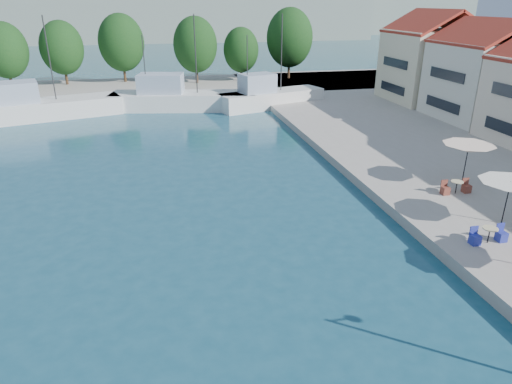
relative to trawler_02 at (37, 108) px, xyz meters
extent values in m
cube|color=#9D978E|center=(9.81, 13.47, -0.77)|extent=(90.00, 16.00, 0.60)
cube|color=gray|center=(-12.19, 106.47, 6.93)|extent=(180.00, 40.00, 16.00)
cube|color=gray|center=(57.81, 126.47, 4.93)|extent=(140.00, 40.00, 12.00)
cube|color=silver|center=(41.81, -11.53, 3.03)|extent=(8.00, 8.50, 7.00)
pyramid|color=#B23927|center=(41.81, -11.53, 8.33)|extent=(8.40, 8.80, 1.80)
cube|color=beige|center=(41.81, -2.53, 3.28)|extent=(8.60, 8.50, 7.50)
pyramid|color=#B23927|center=(41.81, -2.53, 8.83)|extent=(9.00, 8.80, 1.80)
cube|color=silver|center=(0.38, 0.11, -0.37)|extent=(15.87, 8.08, 2.20)
cube|color=#96A5B9|center=(-1.83, -0.53, 1.73)|extent=(5.28, 4.23, 2.00)
cylinder|color=#2D2D2D|center=(1.86, 0.53, 4.73)|extent=(0.12, 0.12, 8.00)
cube|color=silver|center=(14.70, 1.40, -0.37)|extent=(16.10, 7.01, 2.20)
cube|color=#96A5B9|center=(12.41, 1.85, 1.73)|extent=(5.20, 3.97, 2.00)
cylinder|color=#2D2D2D|center=(16.23, 1.09, 4.73)|extent=(0.12, 0.12, 8.00)
cylinder|color=#2D2D2D|center=(10.87, 2.16, 3.73)|extent=(0.10, 0.10, 6.00)
cube|color=silver|center=(24.35, 0.22, -0.37)|extent=(12.50, 6.52, 2.20)
cube|color=#96A5B9|center=(22.61, -0.30, 1.73)|extent=(4.18, 3.37, 2.00)
cylinder|color=#2D2D2D|center=(25.50, 0.57, 4.73)|extent=(0.12, 0.12, 8.00)
cylinder|color=#2D2D2D|center=(21.45, -0.65, 3.73)|extent=(0.10, 0.10, 6.00)
cylinder|color=#3F2B19|center=(-6.13, 15.57, 1.35)|extent=(0.36, 0.36, 3.64)
ellipsoid|color=#123915|center=(-6.13, 15.57, 4.27)|extent=(5.53, 5.53, 6.92)
cylinder|color=#3F2B19|center=(0.28, 17.46, 1.36)|extent=(0.36, 0.36, 3.65)
ellipsoid|color=#123915|center=(0.28, 17.46, 4.27)|extent=(5.55, 5.55, 6.93)
cylinder|color=#3F2B19|center=(7.86, 18.01, 1.53)|extent=(0.36, 0.36, 4.00)
ellipsoid|color=#123915|center=(7.86, 18.01, 4.74)|extent=(6.08, 6.08, 7.61)
cylinder|color=#3F2B19|center=(17.55, 14.99, 1.46)|extent=(0.36, 0.36, 3.86)
ellipsoid|color=#123915|center=(17.55, 14.99, 4.54)|extent=(5.86, 5.86, 7.33)
cylinder|color=#3F2B19|center=(23.86, 15.51, 1.13)|extent=(0.36, 0.36, 3.20)
ellipsoid|color=#123915|center=(23.86, 15.51, 3.69)|extent=(4.87, 4.87, 6.08)
cylinder|color=#3F2B19|center=(31.05, 16.32, 1.68)|extent=(0.36, 0.36, 4.31)
ellipsoid|color=#123915|center=(31.05, 16.32, 5.13)|extent=(6.55, 6.55, 8.18)
cylinder|color=black|center=(28.29, -31.53, 0.66)|extent=(0.06, 0.06, 2.25)
cone|color=silver|center=(28.29, -31.53, 1.53)|extent=(3.04, 3.04, 0.50)
cylinder|color=black|center=(29.68, -26.32, 0.80)|extent=(0.06, 0.06, 2.53)
cone|color=beige|center=(29.68, -26.32, 1.81)|extent=(3.07, 3.07, 0.50)
cylinder|color=black|center=(26.22, -33.16, -0.10)|extent=(0.06, 0.06, 0.74)
cylinder|color=beige|center=(26.22, -33.16, 0.27)|extent=(0.70, 0.70, 0.04)
cube|color=#26309A|center=(26.92, -33.16, -0.24)|extent=(0.42, 0.42, 0.46)
cube|color=#26309A|center=(25.52, -33.16, -0.24)|extent=(0.42, 0.42, 0.46)
cylinder|color=black|center=(28.36, -27.59, -0.10)|extent=(0.06, 0.06, 0.74)
cylinder|color=beige|center=(28.36, -27.59, 0.27)|extent=(0.70, 0.70, 0.04)
cube|color=brown|center=(29.06, -27.59, -0.24)|extent=(0.42, 0.42, 0.46)
cube|color=brown|center=(27.66, -27.59, -0.24)|extent=(0.42, 0.42, 0.46)
camera|label=1|loc=(11.62, -49.05, 9.93)|focal=32.00mm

